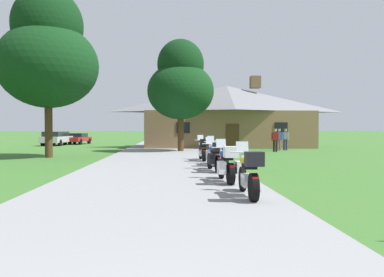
{
  "coord_description": "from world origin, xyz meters",
  "views": [
    {
      "loc": [
        0.51,
        -1.13,
        1.69
      ],
      "look_at": [
        1.8,
        23.0,
        1.07
      ],
      "focal_mm": 35.78,
      "sensor_mm": 36.0,
      "label": 1
    }
  ],
  "objects_px": {
    "motorcycle_black_fourth_in_row": "(213,153)",
    "parked_silver_suv_far_left": "(56,138)",
    "motorcycle_white_farthest_in_row": "(203,150)",
    "bystander_gray_shirt_beside_signpost": "(285,138)",
    "tree_left_near": "(48,54)",
    "motorcycle_blue_third_in_row": "(215,157)",
    "motorcycle_yellow_nearest_to_camera": "(249,174)",
    "tree_by_lodge_front": "(181,83)",
    "bystander_blue_shirt_near_lodge": "(279,138)",
    "motorcycle_blue_second_in_row": "(227,164)",
    "parked_red_sedan_far_left": "(77,138)",
    "bystander_red_shirt_by_tree": "(275,139)"
  },
  "relations": [
    {
      "from": "motorcycle_blue_third_in_row",
      "to": "parked_red_sedan_far_left",
      "type": "height_order",
      "value": "motorcycle_blue_third_in_row"
    },
    {
      "from": "motorcycle_yellow_nearest_to_camera",
      "to": "motorcycle_white_farthest_in_row",
      "type": "distance_m",
      "value": 10.55
    },
    {
      "from": "parked_red_sedan_far_left",
      "to": "parked_silver_suv_far_left",
      "type": "bearing_deg",
      "value": -104.88
    },
    {
      "from": "motorcycle_black_fourth_in_row",
      "to": "parked_silver_suv_far_left",
      "type": "xyz_separation_m",
      "value": [
        -13.52,
        22.43,
        0.17
      ]
    },
    {
      "from": "bystander_gray_shirt_beside_signpost",
      "to": "parked_silver_suv_far_left",
      "type": "height_order",
      "value": "bystander_gray_shirt_beside_signpost"
    },
    {
      "from": "motorcycle_blue_third_in_row",
      "to": "bystander_blue_shirt_near_lodge",
      "type": "relative_size",
      "value": 1.23
    },
    {
      "from": "tree_by_lodge_front",
      "to": "motorcycle_yellow_nearest_to_camera",
      "type": "bearing_deg",
      "value": -86.45
    },
    {
      "from": "motorcycle_white_farthest_in_row",
      "to": "parked_red_sedan_far_left",
      "type": "xyz_separation_m",
      "value": [
        -11.92,
        22.94,
        0.02
      ]
    },
    {
      "from": "motorcycle_blue_second_in_row",
      "to": "parked_silver_suv_far_left",
      "type": "xyz_separation_m",
      "value": [
        -13.34,
        27.88,
        0.17
      ]
    },
    {
      "from": "motorcycle_white_farthest_in_row",
      "to": "parked_silver_suv_far_left",
      "type": "xyz_separation_m",
      "value": [
        -13.25,
        19.81,
        0.16
      ]
    },
    {
      "from": "motorcycle_blue_second_in_row",
      "to": "motorcycle_black_fourth_in_row",
      "type": "relative_size",
      "value": 1.0
    },
    {
      "from": "motorcycle_yellow_nearest_to_camera",
      "to": "motorcycle_black_fourth_in_row",
      "type": "relative_size",
      "value": 1.0
    },
    {
      "from": "parked_silver_suv_far_left",
      "to": "parked_red_sedan_far_left",
      "type": "height_order",
      "value": "parked_silver_suv_far_left"
    },
    {
      "from": "motorcycle_yellow_nearest_to_camera",
      "to": "tree_by_lodge_front",
      "type": "relative_size",
      "value": 0.25
    },
    {
      "from": "tree_by_lodge_front",
      "to": "parked_silver_suv_far_left",
      "type": "distance_m",
      "value": 17.3
    },
    {
      "from": "motorcycle_white_farthest_in_row",
      "to": "bystander_gray_shirt_beside_signpost",
      "type": "xyz_separation_m",
      "value": [
        7.32,
        9.92,
        0.33
      ]
    },
    {
      "from": "motorcycle_blue_third_in_row",
      "to": "parked_silver_suv_far_left",
      "type": "distance_m",
      "value": 28.2
    },
    {
      "from": "motorcycle_white_farthest_in_row",
      "to": "bystander_gray_shirt_beside_signpost",
      "type": "distance_m",
      "value": 12.33
    },
    {
      "from": "bystander_gray_shirt_beside_signpost",
      "to": "parked_silver_suv_far_left",
      "type": "distance_m",
      "value": 22.82
    },
    {
      "from": "motorcycle_black_fourth_in_row",
      "to": "motorcycle_white_farthest_in_row",
      "type": "distance_m",
      "value": 2.64
    },
    {
      "from": "motorcycle_black_fourth_in_row",
      "to": "parked_red_sedan_far_left",
      "type": "xyz_separation_m",
      "value": [
        -12.19,
        25.56,
        0.03
      ]
    },
    {
      "from": "bystander_blue_shirt_near_lodge",
      "to": "tree_left_near",
      "type": "relative_size",
      "value": 0.17
    },
    {
      "from": "motorcycle_white_farthest_in_row",
      "to": "bystander_gray_shirt_beside_signpost",
      "type": "relative_size",
      "value": 1.24
    },
    {
      "from": "motorcycle_blue_second_in_row",
      "to": "motorcycle_white_farthest_in_row",
      "type": "relative_size",
      "value": 1.0
    },
    {
      "from": "motorcycle_blue_second_in_row",
      "to": "motorcycle_black_fourth_in_row",
      "type": "distance_m",
      "value": 5.45
    },
    {
      "from": "motorcycle_blue_third_in_row",
      "to": "motorcycle_white_farthest_in_row",
      "type": "distance_m",
      "value": 5.03
    },
    {
      "from": "bystander_blue_shirt_near_lodge",
      "to": "tree_by_lodge_front",
      "type": "relative_size",
      "value": 0.21
    },
    {
      "from": "bystander_gray_shirt_beside_signpost",
      "to": "tree_left_near",
      "type": "xyz_separation_m",
      "value": [
        -16.11,
        -6.69,
        5.11
      ]
    },
    {
      "from": "motorcycle_yellow_nearest_to_camera",
      "to": "parked_red_sedan_far_left",
      "type": "distance_m",
      "value": 35.63
    },
    {
      "from": "bystander_red_shirt_by_tree",
      "to": "motorcycle_blue_second_in_row",
      "type": "bearing_deg",
      "value": 84.48
    },
    {
      "from": "motorcycle_yellow_nearest_to_camera",
      "to": "parked_silver_suv_far_left",
      "type": "height_order",
      "value": "parked_silver_suv_far_left"
    },
    {
      "from": "tree_by_lodge_front",
      "to": "parked_silver_suv_far_left",
      "type": "height_order",
      "value": "tree_by_lodge_front"
    },
    {
      "from": "tree_by_lodge_front",
      "to": "parked_red_sedan_far_left",
      "type": "bearing_deg",
      "value": 127.17
    },
    {
      "from": "bystander_gray_shirt_beside_signpost",
      "to": "motorcycle_black_fourth_in_row",
      "type": "bearing_deg",
      "value": -113.77
    },
    {
      "from": "motorcycle_blue_second_in_row",
      "to": "bystander_blue_shirt_near_lodge",
      "type": "height_order",
      "value": "bystander_blue_shirt_near_lodge"
    },
    {
      "from": "bystander_blue_shirt_near_lodge",
      "to": "tree_left_near",
      "type": "height_order",
      "value": "tree_left_near"
    },
    {
      "from": "motorcycle_white_farthest_in_row",
      "to": "bystander_gray_shirt_beside_signpost",
      "type": "height_order",
      "value": "bystander_gray_shirt_beside_signpost"
    },
    {
      "from": "bystander_blue_shirt_near_lodge",
      "to": "tree_by_lodge_front",
      "type": "bearing_deg",
      "value": 14.29
    },
    {
      "from": "bystander_blue_shirt_near_lodge",
      "to": "tree_left_near",
      "type": "xyz_separation_m",
      "value": [
        -15.56,
        -6.53,
        5.11
      ]
    },
    {
      "from": "motorcycle_blue_third_in_row",
      "to": "parked_silver_suv_far_left",
      "type": "xyz_separation_m",
      "value": [
        -13.33,
        24.85,
        0.17
      ]
    },
    {
      "from": "bystander_blue_shirt_near_lodge",
      "to": "bystander_gray_shirt_beside_signpost",
      "type": "relative_size",
      "value": 1.0
    },
    {
      "from": "motorcycle_white_farthest_in_row",
      "to": "tree_left_near",
      "type": "bearing_deg",
      "value": 157.03
    },
    {
      "from": "motorcycle_yellow_nearest_to_camera",
      "to": "bystander_blue_shirt_near_lodge",
      "type": "height_order",
      "value": "bystander_blue_shirt_near_lodge"
    },
    {
      "from": "parked_silver_suv_far_left",
      "to": "parked_red_sedan_far_left",
      "type": "xyz_separation_m",
      "value": [
        1.33,
        3.13,
        -0.13
      ]
    },
    {
      "from": "motorcycle_blue_second_in_row",
      "to": "parked_red_sedan_far_left",
      "type": "height_order",
      "value": "motorcycle_blue_second_in_row"
    },
    {
      "from": "motorcycle_blue_second_in_row",
      "to": "tree_left_near",
      "type": "height_order",
      "value": "tree_left_near"
    },
    {
      "from": "motorcycle_black_fourth_in_row",
      "to": "parked_red_sedan_far_left",
      "type": "bearing_deg",
      "value": 114.63
    },
    {
      "from": "motorcycle_white_farthest_in_row",
      "to": "parked_red_sedan_far_left",
      "type": "height_order",
      "value": "motorcycle_white_farthest_in_row"
    },
    {
      "from": "parked_silver_suv_far_left",
      "to": "tree_left_near",
      "type": "bearing_deg",
      "value": -70.78
    },
    {
      "from": "motorcycle_blue_second_in_row",
      "to": "parked_red_sedan_far_left",
      "type": "relative_size",
      "value": 0.47
    }
  ]
}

